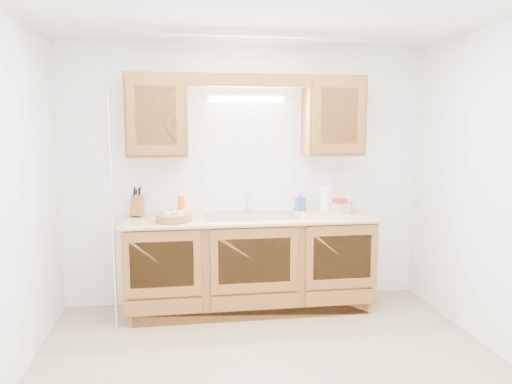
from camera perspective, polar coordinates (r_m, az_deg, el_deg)
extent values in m
plane|color=tan|center=(3.81, 1.90, -19.59)|extent=(3.50, 3.50, 0.00)
plane|color=white|center=(3.46, 2.09, 20.29)|extent=(3.50, 3.50, 0.00)
cube|color=white|center=(4.89, -1.23, 1.90)|extent=(3.50, 0.02, 2.50)
cube|color=white|center=(1.99, 9.98, -6.84)|extent=(3.50, 0.02, 2.50)
cube|color=white|center=(3.54, -27.05, -1.17)|extent=(0.02, 3.00, 2.50)
cube|color=white|center=(4.11, 26.72, -0.03)|extent=(0.02, 3.00, 2.50)
cube|color=brown|center=(4.75, -0.74, -8.23)|extent=(2.20, 0.60, 0.86)
cube|color=tan|center=(4.63, -0.72, -3.05)|extent=(2.30, 0.63, 0.04)
cube|color=brown|center=(4.66, -11.27, 8.55)|extent=(0.55, 0.33, 0.75)
cube|color=brown|center=(4.88, 8.82, 8.57)|extent=(0.55, 0.33, 0.75)
cube|color=brown|center=(4.57, -0.76, 12.67)|extent=(2.20, 0.05, 0.12)
cylinder|color=white|center=(4.77, -1.10, 10.54)|extent=(0.70, 0.05, 0.05)
cube|color=white|center=(4.80, -1.15, 10.88)|extent=(0.76, 0.06, 0.05)
cube|color=#9E9EA3|center=(4.65, -0.75, -2.72)|extent=(0.84, 0.46, 0.01)
cube|color=#9E9EA3|center=(4.64, -3.33, -3.80)|extent=(0.39, 0.40, 0.16)
cube|color=#9E9EA3|center=(4.70, 1.79, -3.65)|extent=(0.39, 0.40, 0.16)
cylinder|color=silver|center=(4.84, -1.08, -2.10)|extent=(0.06, 0.06, 0.04)
cylinder|color=silver|center=(4.83, -1.08, -1.16)|extent=(0.02, 0.02, 0.16)
cylinder|color=silver|center=(4.76, -1.00, -0.19)|extent=(0.02, 0.12, 0.02)
cylinder|color=white|center=(4.85, 0.33, -1.60)|extent=(0.03, 0.03, 0.12)
cylinder|color=silver|center=(4.36, -16.09, -2.43)|extent=(0.03, 0.03, 2.00)
cube|color=white|center=(5.10, 9.43, 0.91)|extent=(0.08, 0.01, 0.12)
cylinder|color=#996C3E|center=(4.45, -9.36, -2.87)|extent=(0.37, 0.37, 0.06)
sphere|color=#D8C67F|center=(4.41, -10.06, -2.61)|extent=(0.08, 0.08, 0.08)
sphere|color=#D8C67F|center=(4.40, -8.80, -2.60)|extent=(0.08, 0.08, 0.08)
sphere|color=tan|center=(4.48, -8.35, -2.43)|extent=(0.07, 0.07, 0.07)
sphere|color=red|center=(4.50, -9.58, -2.43)|extent=(0.07, 0.07, 0.07)
sphere|color=#72A53F|center=(4.47, -10.49, -2.50)|extent=(0.07, 0.07, 0.07)
sphere|color=#D8C67F|center=(4.44, -9.37, -2.54)|extent=(0.08, 0.08, 0.08)
sphere|color=red|center=(4.52, -9.02, -2.37)|extent=(0.07, 0.07, 0.07)
cube|color=brown|center=(4.75, -13.41, -1.56)|extent=(0.13, 0.18, 0.22)
cylinder|color=black|center=(4.72, -13.79, -0.23)|extent=(0.02, 0.04, 0.08)
cylinder|color=black|center=(4.71, -13.47, -0.18)|extent=(0.02, 0.04, 0.08)
cylinder|color=black|center=(4.71, -13.16, -0.12)|extent=(0.02, 0.04, 0.08)
cylinder|color=black|center=(4.75, -13.65, -0.03)|extent=(0.02, 0.04, 0.08)
cylinder|color=black|center=(4.74, -13.23, 0.03)|extent=(0.02, 0.04, 0.08)
cylinder|color=black|center=(4.77, -13.73, 0.11)|extent=(0.02, 0.04, 0.08)
cylinder|color=black|center=(4.77, -13.10, 0.17)|extent=(0.02, 0.04, 0.08)
cylinder|color=orange|center=(4.73, -8.53, -1.50)|extent=(0.08, 0.08, 0.19)
cylinder|color=white|center=(4.72, -8.55, -0.32)|extent=(0.07, 0.07, 0.01)
imported|color=blue|center=(4.96, 5.08, -1.08)|extent=(0.09, 0.09, 0.18)
cube|color=#CC333F|center=(4.98, 5.05, -2.07)|extent=(0.12, 0.09, 0.01)
cube|color=green|center=(4.97, 5.05, -1.97)|extent=(0.12, 0.09, 0.02)
cylinder|color=silver|center=(4.87, 7.99, -2.28)|extent=(0.14, 0.14, 0.01)
cylinder|color=silver|center=(4.85, 8.02, -0.66)|extent=(0.02, 0.02, 0.29)
cylinder|color=white|center=(4.85, 8.02, -0.81)|extent=(0.14, 0.14, 0.24)
sphere|color=silver|center=(4.83, 8.05, 1.04)|extent=(0.02, 0.02, 0.02)
cylinder|color=silver|center=(4.90, 9.50, -1.71)|extent=(0.28, 0.28, 0.10)
sphere|color=red|center=(4.88, 9.16, -1.12)|extent=(0.07, 0.07, 0.07)
sphere|color=red|center=(4.92, 9.78, -1.06)|extent=(0.07, 0.07, 0.07)
sphere|color=red|center=(4.86, 9.62, -1.17)|extent=(0.07, 0.07, 0.07)
sphere|color=red|center=(4.88, 10.05, -1.13)|extent=(0.07, 0.07, 0.07)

